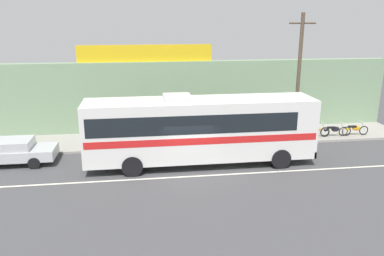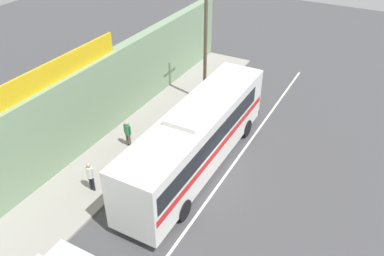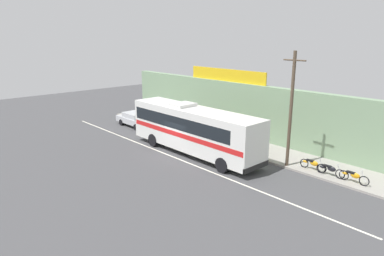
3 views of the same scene
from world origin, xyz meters
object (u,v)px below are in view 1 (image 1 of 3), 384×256
parked_car (11,151)px  motorcycle_orange (355,129)px  intercity_bus (199,127)px  pedestrian_far_right (185,123)px  utility_pole (298,77)px  pedestrian_far_left (123,128)px  motorcycle_black (334,130)px  motorcycle_blue (315,130)px

parked_car → motorcycle_orange: parked_car is taller
intercity_bus → pedestrian_far_right: (-0.21, 4.31, -0.98)m
utility_pole → pedestrian_far_right: 7.55m
pedestrian_far_right → pedestrian_far_left: size_ratio=0.98×
motorcycle_orange → pedestrian_far_right: size_ratio=1.12×
pedestrian_far_right → pedestrian_far_left: 3.97m
utility_pole → motorcycle_black: (2.88, 0.41, -3.59)m
motorcycle_black → pedestrian_far_left: pedestrian_far_left is taller
intercity_bus → motorcycle_orange: (10.88, 3.28, -1.50)m
intercity_bus → pedestrian_far_left: bearing=138.4°
utility_pole → pedestrian_far_right: (-6.74, 1.47, -3.06)m
pedestrian_far_right → pedestrian_far_left: (-3.92, -0.64, 0.02)m
intercity_bus → pedestrian_far_left: size_ratio=7.18×
parked_car → pedestrian_far_right: pedestrian_far_right is taller
pedestrian_far_right → utility_pole: bearing=-12.3°
motorcycle_blue → pedestrian_far_right: bearing=173.4°
pedestrian_far_left → pedestrian_far_right: bearing=9.3°
intercity_bus → pedestrian_far_right: 4.43m
utility_pole → motorcycle_black: 4.62m
intercity_bus → utility_pole: (6.53, 2.84, 2.09)m
motorcycle_orange → pedestrian_far_right: (-11.09, 1.04, 0.52)m
motorcycle_orange → pedestrian_far_left: (-15.01, 0.39, 0.55)m
motorcycle_blue → pedestrian_far_left: (-12.29, 0.33, 0.55)m
utility_pole → pedestrian_far_right: size_ratio=4.74×
pedestrian_far_right → motorcycle_orange: bearing=-5.3°
pedestrian_far_right → intercity_bus: bearing=-87.2°
parked_car → pedestrian_far_left: (5.84, 2.33, 0.37)m
intercity_bus → parked_car: (-9.97, 1.34, -1.33)m
utility_pole → motorcycle_orange: utility_pole is taller
motorcycle_black → pedestrian_far_right: (-9.62, 1.06, 0.52)m
parked_car → utility_pole: bearing=5.2°
parked_car → pedestrian_far_right: bearing=16.9°
intercity_bus → motorcycle_black: size_ratio=6.38×
intercity_bus → motorcycle_blue: intercity_bus is taller
intercity_bus → motorcycle_black: bearing=19.0°
motorcycle_blue → pedestrian_far_left: size_ratio=1.13×
parked_car → pedestrian_far_left: pedestrian_far_left is taller
motorcycle_black → pedestrian_far_left: (-13.54, 0.42, 0.55)m
intercity_bus → pedestrian_far_left: intercity_bus is taller
utility_pole → intercity_bus: bearing=-156.5°
utility_pole → pedestrian_far_left: (-10.66, 0.83, -3.04)m
motorcycle_orange → pedestrian_far_right: pedestrian_far_right is taller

